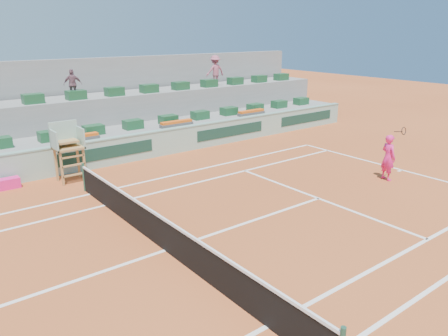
# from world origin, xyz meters

# --- Properties ---
(ground) EXTENTS (90.00, 90.00, 0.00)m
(ground) POSITION_xyz_m (0.00, 0.00, 0.00)
(ground) COLOR #A2471F
(ground) RESTS_ON ground
(seating_tier_lower) EXTENTS (36.00, 4.00, 1.20)m
(seating_tier_lower) POSITION_xyz_m (0.00, 10.70, 0.60)
(seating_tier_lower) COLOR gray
(seating_tier_lower) RESTS_ON ground
(seating_tier_upper) EXTENTS (36.00, 2.40, 2.60)m
(seating_tier_upper) POSITION_xyz_m (0.00, 12.30, 1.30)
(seating_tier_upper) COLOR gray
(seating_tier_upper) RESTS_ON ground
(stadium_back_wall) EXTENTS (36.00, 0.40, 4.40)m
(stadium_back_wall) POSITION_xyz_m (0.00, 13.90, 2.20)
(stadium_back_wall) COLOR gray
(stadium_back_wall) RESTS_ON ground
(player_bag) EXTENTS (0.92, 0.41, 0.41)m
(player_bag) POSITION_xyz_m (-2.28, 8.00, 0.21)
(player_bag) COLOR #FA2084
(player_bag) RESTS_ON ground
(spectator_mid) EXTENTS (0.91, 0.58, 1.45)m
(spectator_mid) POSITION_xyz_m (1.95, 11.85, 3.32)
(spectator_mid) COLOR #764F5B
(spectator_mid) RESTS_ON seating_tier_upper
(spectator_right) EXTENTS (1.22, 0.77, 1.81)m
(spectator_right) POSITION_xyz_m (10.56, 11.85, 3.50)
(spectator_right) COLOR #A05064
(spectator_right) RESTS_ON seating_tier_upper
(court_lines) EXTENTS (23.89, 11.09, 0.01)m
(court_lines) POSITION_xyz_m (0.00, 0.00, 0.01)
(court_lines) COLOR white
(court_lines) RESTS_ON ground
(tennis_net) EXTENTS (0.10, 11.97, 1.10)m
(tennis_net) POSITION_xyz_m (0.00, 0.00, 0.53)
(tennis_net) COLOR black
(tennis_net) RESTS_ON ground
(advertising_hoarding) EXTENTS (36.00, 0.34, 1.26)m
(advertising_hoarding) POSITION_xyz_m (0.02, 8.50, 0.63)
(advertising_hoarding) COLOR #8EB3A4
(advertising_hoarding) RESTS_ON ground
(umpire_chair) EXTENTS (1.10, 0.90, 2.40)m
(umpire_chair) POSITION_xyz_m (0.00, 7.50, 1.54)
(umpire_chair) COLOR #A0723C
(umpire_chair) RESTS_ON ground
(seat_row_lower) EXTENTS (32.90, 0.60, 0.44)m
(seat_row_lower) POSITION_xyz_m (0.00, 9.80, 1.42)
(seat_row_lower) COLOR #184A28
(seat_row_lower) RESTS_ON seating_tier_lower
(seat_row_upper) EXTENTS (32.90, 0.60, 0.44)m
(seat_row_upper) POSITION_xyz_m (0.00, 11.70, 2.82)
(seat_row_upper) COLOR #184A28
(seat_row_upper) RESTS_ON seating_tier_upper
(flower_planters) EXTENTS (26.80, 0.36, 0.28)m
(flower_planters) POSITION_xyz_m (-1.50, 9.00, 1.33)
(flower_planters) COLOR #4E4E4E
(flower_planters) RESTS_ON seating_tier_lower
(tennis_player) EXTENTS (0.60, 0.95, 2.28)m
(tennis_player) POSITION_xyz_m (10.23, -0.27, 0.94)
(tennis_player) COLOR #FA2084
(tennis_player) RESTS_ON ground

